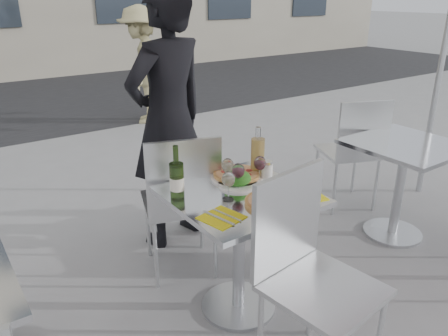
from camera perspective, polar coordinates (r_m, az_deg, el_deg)
ground at (r=2.75m, az=1.87°, el=-17.66°), size 80.00×80.00×0.00m
street_asphalt at (r=8.47m, az=-25.62°, el=7.83°), size 24.00×5.00×0.00m
main_table at (r=2.44m, az=2.03°, el=-7.86°), size 0.72×0.72×0.75m
side_table_right at (r=3.47m, az=22.27°, el=-0.24°), size 0.72×0.72×0.75m
chair_far at (r=2.73m, az=-5.59°, el=-3.64°), size 0.57×0.58×0.98m
chair_near at (r=2.09m, az=10.72°, el=-11.96°), size 0.52×0.53×1.02m
side_chair_rfar at (r=3.78m, az=16.71°, el=2.84°), size 0.58×0.59×0.98m
woman_diner at (r=3.09m, az=-7.27°, el=6.16°), size 0.76×0.59×1.85m
pedestrian_b at (r=6.40m, az=-10.66°, el=13.03°), size 1.05×1.20×1.61m
pizza_near at (r=2.25m, az=6.53°, el=-4.43°), size 0.30×0.30×0.02m
pizza_far at (r=2.55m, az=1.70°, el=-0.91°), size 0.31×0.31×0.03m
salad_plate at (r=2.43m, az=1.81°, el=-1.52°), size 0.22×0.22×0.09m
wine_bottle at (r=2.25m, az=-6.18°, el=-1.46°), size 0.07×0.08×0.29m
carafe at (r=2.56m, az=4.41°, el=1.65°), size 0.08×0.08×0.29m
sugar_shaker at (r=2.53m, az=5.64°, el=-0.24°), size 0.06×0.06×0.11m
wineglass_white_a at (r=2.24m, az=0.58°, el=-1.61°), size 0.07×0.07×0.16m
wineglass_white_b at (r=2.42m, az=0.48°, el=0.21°), size 0.07×0.07×0.16m
wineglass_red_a at (r=2.35m, az=1.89°, el=-0.47°), size 0.07×0.07×0.16m
wineglass_red_b at (r=2.46m, az=4.70°, el=0.52°), size 0.07×0.07×0.16m
napkin_left at (r=2.10m, az=-0.31°, el=-6.44°), size 0.21×0.21×0.01m
napkin_right at (r=2.36m, az=10.60°, el=-3.55°), size 0.21×0.21×0.01m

